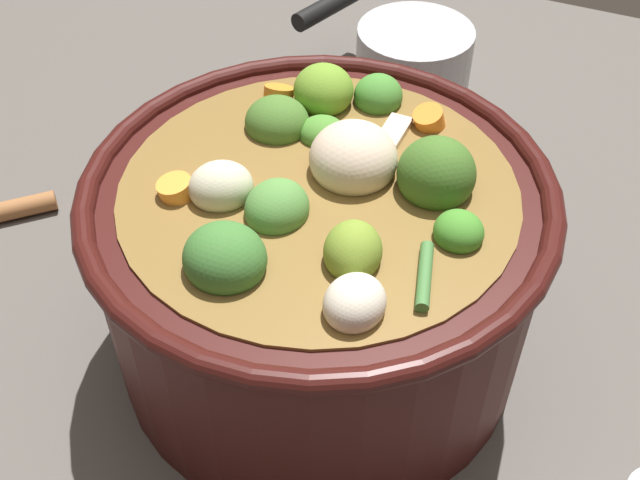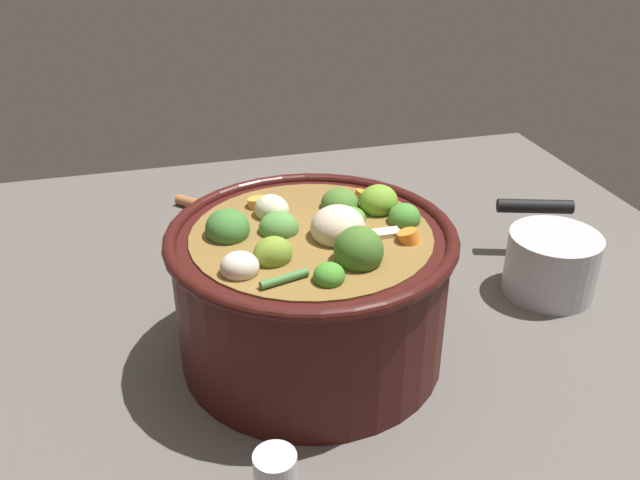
# 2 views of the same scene
# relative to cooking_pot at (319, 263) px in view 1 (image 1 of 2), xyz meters

# --- Properties ---
(ground_plane) EXTENTS (1.10, 1.10, 0.00)m
(ground_plane) POSITION_rel_cooking_pot_xyz_m (-0.00, -0.00, -0.08)
(ground_plane) COLOR #514C47
(cooking_pot) EXTENTS (0.28, 0.28, 0.17)m
(cooking_pot) POSITION_rel_cooking_pot_xyz_m (0.00, 0.00, 0.00)
(cooking_pot) COLOR #38110F
(cooking_pot) RESTS_ON ground_plane
(small_saucepan) EXTENTS (0.17, 0.13, 0.08)m
(small_saucepan) POSITION_rel_cooking_pot_xyz_m (-0.04, 0.30, -0.04)
(small_saucepan) COLOR #ADADB2
(small_saucepan) RESTS_ON ground_plane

